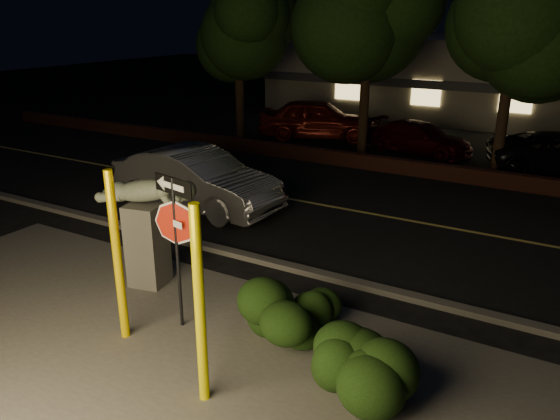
% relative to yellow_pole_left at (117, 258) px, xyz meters
% --- Properties ---
extents(ground, '(90.00, 90.00, 0.00)m').
position_rel_yellow_pole_left_xyz_m(ground, '(1.19, 10.72, -1.46)').
color(ground, black).
rests_on(ground, ground).
extents(patio, '(14.00, 6.00, 0.02)m').
position_rel_yellow_pole_left_xyz_m(patio, '(1.19, -0.28, -1.45)').
color(patio, '#4C4944').
rests_on(patio, ground).
extents(road, '(80.00, 8.00, 0.01)m').
position_rel_yellow_pole_left_xyz_m(road, '(1.19, 7.72, -1.46)').
color(road, black).
rests_on(road, ground).
extents(lane_marking, '(80.00, 0.12, 0.00)m').
position_rel_yellow_pole_left_xyz_m(lane_marking, '(1.19, 7.72, -1.44)').
color(lane_marking, '#CCB551').
rests_on(lane_marking, road).
extents(curb, '(80.00, 0.25, 0.12)m').
position_rel_yellow_pole_left_xyz_m(curb, '(1.19, 3.62, -1.40)').
color(curb, '#4C4944').
rests_on(curb, ground).
extents(brick_wall, '(40.00, 0.35, 0.50)m').
position_rel_yellow_pole_left_xyz_m(brick_wall, '(1.19, 12.02, -1.21)').
color(brick_wall, '#442016').
rests_on(brick_wall, ground).
extents(parking_lot, '(40.00, 12.00, 0.01)m').
position_rel_yellow_pole_left_xyz_m(parking_lot, '(1.19, 17.72, -1.45)').
color(parking_lot, black).
rests_on(parking_lot, ground).
extents(building, '(22.00, 10.20, 4.00)m').
position_rel_yellow_pole_left_xyz_m(building, '(1.19, 25.71, 0.54)').
color(building, gray).
rests_on(building, ground).
extents(tree_far_a, '(4.60, 4.60, 7.43)m').
position_rel_yellow_pole_left_xyz_m(tree_far_a, '(-6.81, 13.72, 3.88)').
color(tree_far_a, black).
rests_on(tree_far_a, ground).
extents(yellow_pole_left, '(0.15, 0.15, 2.92)m').
position_rel_yellow_pole_left_xyz_m(yellow_pole_left, '(0.00, 0.00, 0.00)').
color(yellow_pole_left, '#EDC600').
rests_on(yellow_pole_left, ground).
extents(yellow_pole_right, '(0.15, 0.15, 2.93)m').
position_rel_yellow_pole_left_xyz_m(yellow_pole_right, '(2.12, -0.61, 0.00)').
color(yellow_pole_right, '#F4E400').
rests_on(yellow_pole_right, ground).
extents(signpost, '(0.90, 0.22, 2.70)m').
position_rel_yellow_pole_left_xyz_m(signpost, '(0.61, 0.74, 0.46)').
color(signpost, black).
rests_on(signpost, ground).
extents(sculpture, '(2.13, 0.95, 2.27)m').
position_rel_yellow_pole_left_xyz_m(sculpture, '(-0.93, 1.68, -0.06)').
color(sculpture, '#4C4944').
rests_on(sculpture, ground).
extents(hedge_center, '(1.78, 1.01, 0.88)m').
position_rel_yellow_pole_left_xyz_m(hedge_center, '(2.13, 1.81, -1.02)').
color(hedge_center, black).
rests_on(hedge_center, ground).
extents(hedge_right, '(1.96, 1.50, 1.14)m').
position_rel_yellow_pole_left_xyz_m(hedge_right, '(2.49, 1.16, -0.89)').
color(hedge_right, black).
rests_on(hedge_right, ground).
extents(hedge_far_right, '(1.72, 1.16, 1.14)m').
position_rel_yellow_pole_left_xyz_m(hedge_far_right, '(3.81, 0.59, -0.89)').
color(hedge_far_right, black).
rests_on(hedge_far_right, ground).
extents(silver_sedan, '(5.14, 2.15, 1.65)m').
position_rel_yellow_pole_left_xyz_m(silver_sedan, '(-3.00, 5.82, -0.63)').
color(silver_sedan, '#AEADB2').
rests_on(silver_sedan, ground).
extents(parked_car_red, '(5.43, 3.60, 1.72)m').
position_rel_yellow_pole_left_xyz_m(parked_car_red, '(-4.05, 15.64, -0.60)').
color(parked_car_red, maroon).
rests_on(parked_car_red, ground).
extents(parked_car_darkred, '(4.43, 2.50, 1.21)m').
position_rel_yellow_pole_left_xyz_m(parked_car_darkred, '(0.54, 15.19, -0.85)').
color(parked_car_darkred, '#39050D').
rests_on(parked_car_darkred, ground).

